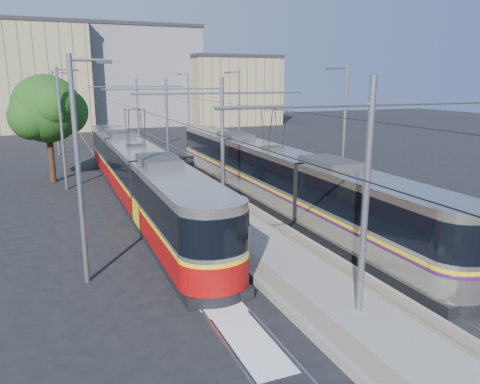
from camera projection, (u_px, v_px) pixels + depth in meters
name	position (u px, v px, depth m)	size (l,w,h in m)	color
ground	(295.00, 271.00, 18.02)	(160.00, 160.00, 0.00)	black
platform	(179.00, 181.00, 33.27)	(4.00, 50.00, 0.30)	gray
tactile_strip_left	(159.00, 180.00, 32.70)	(0.70, 50.00, 0.01)	gray
tactile_strip_right	(199.00, 177.00, 33.77)	(0.70, 50.00, 0.01)	gray
rails	(179.00, 183.00, 33.30)	(8.71, 70.00, 0.03)	gray
track_arrow	(238.00, 325.00, 13.99)	(1.20, 5.00, 0.01)	silver
tram_left	(138.00, 173.00, 27.94)	(2.43, 29.56, 5.50)	black
tram_right	(273.00, 173.00, 27.29)	(2.43, 29.36, 5.50)	black
catenary	(189.00, 122.00, 29.69)	(9.20, 70.00, 7.00)	slate
street_lamps	(164.00, 119.00, 35.92)	(15.18, 38.22, 8.00)	slate
shelter	(187.00, 171.00, 30.37)	(0.78, 1.05, 2.09)	black
tree	(51.00, 110.00, 32.78)	(5.19, 4.80, 7.55)	#382314
building_left	(30.00, 77.00, 66.50)	(16.32, 12.24, 15.03)	#9B8E69
building_centre	(138.00, 76.00, 75.98)	(18.36, 14.28, 15.36)	gray
building_right	(231.00, 90.00, 76.28)	(14.28, 10.20, 10.94)	#9B8E69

